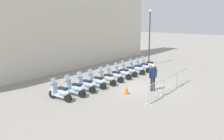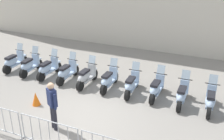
{
  "view_description": "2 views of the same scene",
  "coord_description": "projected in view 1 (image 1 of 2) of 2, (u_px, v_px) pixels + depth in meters",
  "views": [
    {
      "loc": [
        -12.98,
        -9.77,
        4.5
      ],
      "look_at": [
        -0.73,
        2.38,
        0.94
      ],
      "focal_mm": 39.44,
      "sensor_mm": 36.0,
      "label": 1
    },
    {
      "loc": [
        5.41,
        -6.32,
        5.56
      ],
      "look_at": [
        -0.37,
        2.66,
        0.84
      ],
      "focal_mm": 43.57,
      "sensor_mm": 36.0,
      "label": 2
    }
  ],
  "objects": [
    {
      "name": "motorcycle_4",
      "position": [
        107.0,
        79.0,
        17.11
      ],
      "size": [
        0.6,
        1.72,
        1.24
      ],
      "color": "black",
      "rests_on": "ground"
    },
    {
      "name": "motorcycle_1",
      "position": [
        75.0,
        89.0,
        14.63
      ],
      "size": [
        0.7,
        1.71,
        1.24
      ],
      "color": "black",
      "rests_on": "ground"
    },
    {
      "name": "barrier_segment_0",
      "position": [
        156.0,
        91.0,
        13.87
      ],
      "size": [
        1.97,
        0.74,
        1.07
      ],
      "color": "#B2B5B7",
      "rests_on": "ground"
    },
    {
      "name": "officer_near_row_end",
      "position": [
        153.0,
        76.0,
        15.57
      ],
      "size": [
        0.51,
        0.34,
        1.73
      ],
      "color": "#23232D",
      "rests_on": "ground"
    },
    {
      "name": "motorcycle_8",
      "position": [
        136.0,
        69.0,
        20.46
      ],
      "size": [
        0.66,
        1.72,
        1.24
      ],
      "color": "black",
      "rests_on": "ground"
    },
    {
      "name": "motorcycle_10",
      "position": [
        148.0,
        65.0,
        22.12
      ],
      "size": [
        0.64,
        1.72,
        1.24
      ],
      "color": "black",
      "rests_on": "ground"
    },
    {
      "name": "street_lamp",
      "position": [
        150.0,
        32.0,
        24.06
      ],
      "size": [
        0.36,
        0.36,
        5.4
      ],
      "color": "#2D332D",
      "rests_on": "ground"
    },
    {
      "name": "motorcycle_0",
      "position": [
        61.0,
        93.0,
        13.84
      ],
      "size": [
        0.65,
        1.72,
        1.24
      ],
      "color": "black",
      "rests_on": "ground"
    },
    {
      "name": "motorcycle_5",
      "position": [
        114.0,
        76.0,
        18.0
      ],
      "size": [
        0.64,
        1.72,
        1.24
      ],
      "color": "black",
      "rests_on": "ground"
    },
    {
      "name": "motorcycle_2",
      "position": [
        86.0,
        85.0,
        15.48
      ],
      "size": [
        0.58,
        1.73,
        1.24
      ],
      "color": "black",
      "rests_on": "ground"
    },
    {
      "name": "motorcycle_6",
      "position": [
        122.0,
        73.0,
        18.82
      ],
      "size": [
        0.68,
        1.71,
        1.24
      ],
      "color": "black",
      "rests_on": "ground"
    },
    {
      "name": "motorcycle_3",
      "position": [
        97.0,
        82.0,
        16.31
      ],
      "size": [
        0.61,
        1.72,
        1.24
      ],
      "color": "black",
      "rests_on": "ground"
    },
    {
      "name": "barrier_segment_2",
      "position": [
        182.0,
        77.0,
        17.2
      ],
      "size": [
        1.97,
        0.74,
        1.07
      ],
      "color": "#B2B5B7",
      "rests_on": "ground"
    },
    {
      "name": "motorcycle_7",
      "position": [
        129.0,
        71.0,
        19.69
      ],
      "size": [
        0.62,
        1.72,
        1.24
      ],
      "color": "black",
      "rests_on": "ground"
    },
    {
      "name": "traffic_cone",
      "position": [
        126.0,
        90.0,
        15.05
      ],
      "size": [
        0.32,
        0.32,
        0.55
      ],
      "primitive_type": "cone",
      "color": "orange",
      "rests_on": "ground"
    },
    {
      "name": "motorcycle_9",
      "position": [
        143.0,
        67.0,
        21.29
      ],
      "size": [
        0.68,
        1.71,
        1.24
      ],
      "color": "black",
      "rests_on": "ground"
    },
    {
      "name": "ground_plane",
      "position": [
        144.0,
        87.0,
        16.67
      ],
      "size": [
        120.0,
        120.0,
        0.0
      ],
      "primitive_type": "plane",
      "color": "gray"
    },
    {
      "name": "barrier_segment_1",
      "position": [
        170.0,
        84.0,
        15.54
      ],
      "size": [
        1.97,
        0.74,
        1.07
      ],
      "color": "#B2B5B7",
      "rests_on": "ground"
    }
  ]
}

